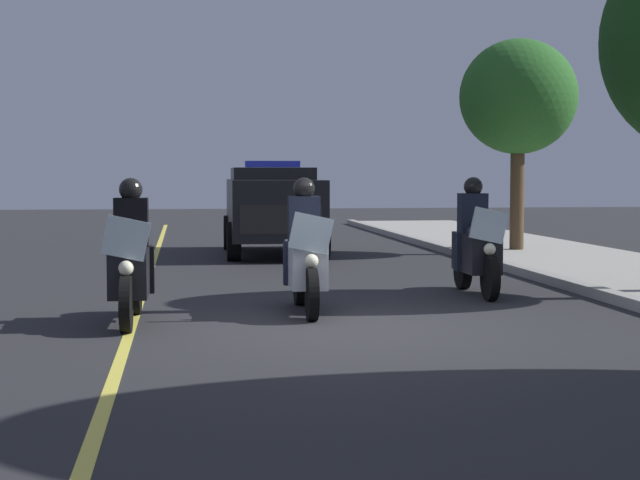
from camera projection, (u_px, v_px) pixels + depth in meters
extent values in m
plane|color=#28282B|center=(340.00, 328.00, 11.63)|extent=(80.00, 80.00, 0.00)
cube|color=#E0D14C|center=(130.00, 332.00, 11.31)|extent=(48.00, 0.12, 0.01)
cylinder|color=black|center=(126.00, 304.00, 11.23)|extent=(0.64, 0.13, 0.64)
cylinder|color=black|center=(135.00, 289.00, 12.72)|extent=(0.64, 0.15, 0.64)
cube|color=black|center=(130.00, 271.00, 11.94)|extent=(1.21, 0.46, 0.56)
ellipsoid|color=black|center=(130.00, 246.00, 11.87)|extent=(0.57, 0.33, 0.24)
cube|color=silver|center=(126.00, 238.00, 11.29)|extent=(0.07, 0.56, 0.53)
sphere|color=#F9F4CC|center=(126.00, 268.00, 11.25)|extent=(0.17, 0.17, 0.17)
sphere|color=red|center=(112.00, 244.00, 11.40)|extent=(0.09, 0.09, 0.09)
sphere|color=#1933F2|center=(141.00, 244.00, 11.44)|extent=(0.09, 0.09, 0.09)
cube|color=black|center=(131.00, 223.00, 12.13)|extent=(0.29, 0.41, 0.60)
cube|color=black|center=(148.00, 270.00, 12.13)|extent=(0.18, 0.14, 0.56)
cube|color=black|center=(114.00, 270.00, 12.08)|extent=(0.18, 0.14, 0.56)
sphere|color=black|center=(131.00, 189.00, 12.08)|extent=(0.28, 0.28, 0.28)
cylinder|color=black|center=(312.00, 294.00, 12.16)|extent=(0.64, 0.13, 0.64)
cylinder|color=black|center=(300.00, 281.00, 13.65)|extent=(0.64, 0.15, 0.64)
cube|color=silver|center=(306.00, 264.00, 12.87)|extent=(1.21, 0.46, 0.56)
ellipsoid|color=silver|center=(306.00, 241.00, 12.80)|extent=(0.57, 0.33, 0.24)
cube|color=silver|center=(311.00, 233.00, 12.21)|extent=(0.07, 0.56, 0.53)
sphere|color=#F9F4CC|center=(311.00, 261.00, 12.18)|extent=(0.17, 0.17, 0.17)
sphere|color=red|center=(297.00, 239.00, 12.33)|extent=(0.09, 0.09, 0.09)
sphere|color=#1933F2|center=(323.00, 238.00, 12.37)|extent=(0.09, 0.09, 0.09)
cube|color=black|center=(304.00, 219.00, 13.06)|extent=(0.29, 0.41, 0.60)
cube|color=black|center=(320.00, 263.00, 13.06)|extent=(0.18, 0.14, 0.56)
cube|color=black|center=(289.00, 263.00, 13.01)|extent=(0.18, 0.14, 0.56)
sphere|color=black|center=(304.00, 188.00, 13.01)|extent=(0.28, 0.28, 0.28)
cylinder|color=black|center=(490.00, 278.00, 14.06)|extent=(0.64, 0.13, 0.64)
cylinder|color=black|center=(463.00, 268.00, 15.55)|extent=(0.64, 0.15, 0.64)
cube|color=black|center=(476.00, 253.00, 14.76)|extent=(1.21, 0.46, 0.56)
ellipsoid|color=black|center=(477.00, 232.00, 14.70)|extent=(0.57, 0.33, 0.24)
cube|color=silver|center=(489.00, 225.00, 14.11)|extent=(0.07, 0.56, 0.53)
sphere|color=#F9F4CC|center=(490.00, 249.00, 14.07)|extent=(0.17, 0.17, 0.17)
sphere|color=red|center=(475.00, 230.00, 14.23)|extent=(0.09, 0.09, 0.09)
sphere|color=#1933F2|center=(497.00, 230.00, 14.26)|extent=(0.09, 0.09, 0.09)
cube|color=black|center=(473.00, 214.00, 14.96)|extent=(0.29, 0.41, 0.60)
cube|color=black|center=(486.00, 252.00, 14.96)|extent=(0.18, 0.14, 0.56)
cube|color=black|center=(460.00, 252.00, 14.91)|extent=(0.18, 0.14, 0.56)
sphere|color=black|center=(473.00, 187.00, 14.91)|extent=(0.28, 0.28, 0.28)
cube|color=black|center=(273.00, 208.00, 22.13)|extent=(4.94, 2.00, 1.24)
cube|color=black|center=(272.00, 176.00, 22.38)|extent=(2.43, 1.79, 0.36)
cube|color=#2633D8|center=(272.00, 164.00, 22.17)|extent=(0.30, 1.21, 0.14)
cube|color=black|center=(281.00, 219.00, 19.76)|extent=(0.15, 1.62, 0.56)
cylinder|color=black|center=(322.00, 241.00, 20.74)|extent=(0.81, 0.30, 0.80)
cylinder|color=black|center=(234.00, 241.00, 20.53)|extent=(0.81, 0.30, 0.80)
cylinder|color=black|center=(307.00, 232.00, 23.81)|extent=(0.81, 0.30, 0.80)
cylinder|color=black|center=(230.00, 233.00, 23.61)|extent=(0.81, 0.30, 0.80)
cylinder|color=#4C3823|center=(517.00, 197.00, 22.33)|extent=(0.31, 0.31, 2.33)
ellipsoid|color=#286023|center=(518.00, 97.00, 22.19)|extent=(2.57, 2.57, 2.52)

